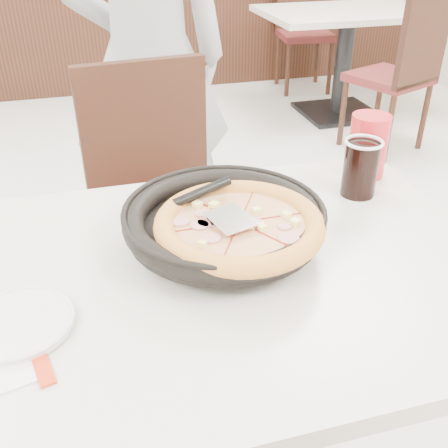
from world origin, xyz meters
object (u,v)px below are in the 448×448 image
object	(u,v)px
pizza_pan	(224,227)
bg_chair_right_far	(306,32)
side_plate	(18,324)
cola_glass	(360,170)
pizza	(239,232)
main_table	(203,401)
diner_person	(148,61)
red_cup	(368,146)
bg_table_right	(343,64)
bg_chair_right_near	(390,74)
chair_far	(166,223)

from	to	relation	value
pizza_pan	bg_chair_right_far	distance (m)	3.69
side_plate	cola_glass	distance (m)	0.82
pizza_pan	pizza	bearing A→B (deg)	-72.65
main_table	diner_person	distance (m)	1.28
pizza_pan	cola_glass	bearing A→B (deg)	19.25
main_table	diner_person	xyz separation A→B (m)	(0.09, 1.19, 0.48)
red_cup	bg_table_right	xyz separation A→B (m)	(1.19, 2.40, -0.45)
main_table	red_cup	world-z (taller)	red_cup
side_plate	bg_chair_right_near	world-z (taller)	bg_chair_right_near
main_table	pizza	distance (m)	0.44
bg_chair_right_near	bg_chair_right_far	xyz separation A→B (m)	(0.01, 1.33, 0.00)
side_plate	cola_glass	world-z (taller)	cola_glass
bg_table_right	bg_chair_right_near	xyz separation A→B (m)	(-0.03, -0.66, 0.10)
pizza_pan	bg_chair_right_far	bearing A→B (deg)	63.82
bg_chair_right_far	red_cup	bearing A→B (deg)	76.42
bg_chair_right_far	pizza	bearing A→B (deg)	71.81
pizza	bg_chair_right_far	bearing A→B (deg)	64.39
main_table	diner_person	size ratio (longest dim) A/B	0.70
side_plate	red_cup	xyz separation A→B (m)	(0.84, 0.38, 0.07)
chair_far	pizza	distance (m)	0.72
diner_person	bg_chair_right_near	size ratio (longest dim) A/B	1.81
bg_chair_right_near	chair_far	bearing A→B (deg)	-161.99
cola_glass	red_cup	bearing A→B (deg)	53.58
bg_chair_right_far	diner_person	bearing A→B (deg)	61.11
pizza	pizza_pan	bearing A→B (deg)	107.35
cola_glass	bg_chair_right_far	distance (m)	3.43
main_table	red_cup	xyz separation A→B (m)	(0.51, 0.29, 0.45)
pizza	side_plate	world-z (taller)	pizza
chair_far	bg_table_right	bearing A→B (deg)	-135.92
pizza	red_cup	distance (m)	0.51
side_plate	diner_person	world-z (taller)	diner_person
pizza	side_plate	distance (m)	0.43
cola_glass	chair_far	bearing A→B (deg)	132.30
pizza	diner_person	xyz separation A→B (m)	(0.00, 1.17, 0.05)
cola_glass	main_table	bearing A→B (deg)	-155.85
pizza_pan	side_plate	distance (m)	0.42
pizza_pan	side_plate	size ratio (longest dim) A/B	2.15
side_plate	cola_glass	xyz separation A→B (m)	(0.77, 0.28, 0.06)
pizza_pan	red_cup	world-z (taller)	red_cup
red_cup	chair_far	bearing A→B (deg)	143.64
main_table	diner_person	bearing A→B (deg)	85.72
chair_far	side_plate	world-z (taller)	chair_far
cola_glass	diner_person	world-z (taller)	diner_person
main_table	pizza_pan	bearing A→B (deg)	44.32
bg_chair_right_near	main_table	bearing A→B (deg)	-151.70
diner_person	bg_chair_right_far	size ratio (longest dim) A/B	1.81
main_table	pizza_pan	world-z (taller)	pizza_pan
cola_glass	diner_person	xyz separation A→B (m)	(-0.35, 0.99, 0.04)
chair_far	side_plate	distance (m)	0.86
side_plate	bg_chair_right_far	distance (m)	4.01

